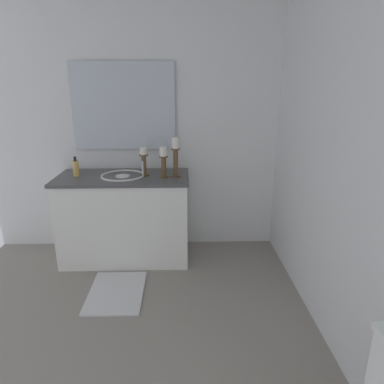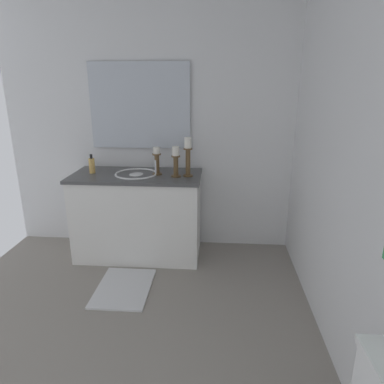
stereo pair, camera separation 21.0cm
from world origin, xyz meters
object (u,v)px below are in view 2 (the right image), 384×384
object	(u,v)px
mirror	(140,106)
candle_holder_tall	(188,156)
candle_holder_mid	(157,160)
soap_bottle	(92,165)
bath_mat	(124,288)
sink_basin	(136,178)
vanity_cabinet	(138,215)
candle_holder_short	(176,161)

from	to	relation	value
mirror	candle_holder_tall	distance (m)	0.71
candle_holder_mid	soap_bottle	world-z (taller)	candle_holder_mid
candle_holder_tall	candle_holder_mid	world-z (taller)	candle_holder_tall
bath_mat	sink_basin	bearing A→B (deg)	179.91
mirror	candle_holder_mid	distance (m)	0.58
mirror	soap_bottle	size ratio (longest dim) A/B	5.39
vanity_cabinet	bath_mat	xyz separation A→B (m)	(0.62, 0.00, -0.41)
candle_holder_short	bath_mat	distance (m)	1.18
mirror	bath_mat	xyz separation A→B (m)	(0.91, 0.00, -1.42)
soap_bottle	vanity_cabinet	bearing A→B (deg)	87.94
sink_basin	soap_bottle	size ratio (longest dim) A/B	2.23
candle_holder_short	sink_basin	bearing A→B (deg)	-98.00
candle_holder_short	bath_mat	xyz separation A→B (m)	(0.57, -0.38, -0.96)
vanity_cabinet	soap_bottle	xyz separation A→B (m)	(-0.02, -0.42, 0.49)
vanity_cabinet	sink_basin	xyz separation A→B (m)	(-0.00, 0.00, 0.37)
candle_holder_short	soap_bottle	world-z (taller)	candle_holder_short
sink_basin	candle_holder_tall	size ratio (longest dim) A/B	1.13
sink_basin	candle_holder_short	bearing A→B (deg)	82.00
candle_holder_tall	sink_basin	bearing A→B (deg)	-93.20
sink_basin	bath_mat	bearing A→B (deg)	-0.09
sink_basin	bath_mat	distance (m)	1.00
candle_holder_mid	bath_mat	size ratio (longest dim) A/B	0.43
vanity_cabinet	soap_bottle	size ratio (longest dim) A/B	6.78
mirror	soap_bottle	distance (m)	0.73
candle_holder_mid	soap_bottle	xyz separation A→B (m)	(-0.00, -0.62, -0.06)
soap_bottle	mirror	bearing A→B (deg)	121.95
soap_bottle	bath_mat	xyz separation A→B (m)	(0.64, 0.42, -0.89)
candle_holder_short	candle_holder_tall	bearing A→B (deg)	103.66
candle_holder_short	soap_bottle	distance (m)	0.81
vanity_cabinet	mirror	xyz separation A→B (m)	(-0.28, 0.00, 1.02)
soap_bottle	bath_mat	world-z (taller)	soap_bottle
vanity_cabinet	candle_holder_tall	size ratio (longest dim) A/B	3.43
sink_basin	mirror	xyz separation A→B (m)	(-0.28, -0.00, 0.64)
sink_basin	mirror	size ratio (longest dim) A/B	0.41
sink_basin	soap_bottle	xyz separation A→B (m)	(-0.02, -0.43, 0.11)
vanity_cabinet	candle_holder_mid	xyz separation A→B (m)	(-0.01, 0.20, 0.55)
sink_basin	candle_holder_mid	distance (m)	0.26
sink_basin	candle_holder_short	size ratio (longest dim) A/B	1.45
candle_holder_short	bath_mat	bearing A→B (deg)	-33.80
soap_bottle	bath_mat	distance (m)	1.18
vanity_cabinet	bath_mat	distance (m)	0.75
mirror	candle_holder_mid	xyz separation A→B (m)	(0.27, 0.20, -0.47)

